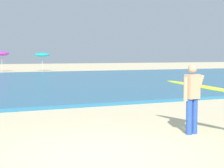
{
  "coord_description": "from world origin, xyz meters",
  "views": [
    {
      "loc": [
        -2.82,
        -6.67,
        1.94
      ],
      "look_at": [
        1.83,
        3.24,
        1.1
      ],
      "focal_mm": 59.95,
      "sensor_mm": 36.0,
      "label": 1
    }
  ],
  "objects": [
    {
      "name": "beach_umbrella_4",
      "position": [
        4.2,
        39.17,
        2.15
      ],
      "size": [
        1.74,
        1.76,
        2.46
      ],
      "color": "beige",
      "rests_on": "ground"
    },
    {
      "name": "beach_umbrella_5",
      "position": [
        9.11,
        39.22,
        2.01
      ],
      "size": [
        1.93,
        1.93,
        2.29
      ],
      "color": "beige",
      "rests_on": "ground"
    },
    {
      "name": "surfer_with_board",
      "position": [
        3.09,
        0.78,
        1.04
      ],
      "size": [
        1.19,
        2.96,
        1.73
      ],
      "color": "#284CA3",
      "rests_on": "ground"
    },
    {
      "name": "ground_plane",
      "position": [
        0.0,
        0.0,
        0.0
      ],
      "size": [
        160.0,
        160.0,
        0.0
      ],
      "primitive_type": "plane",
      "color": "beige"
    }
  ]
}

